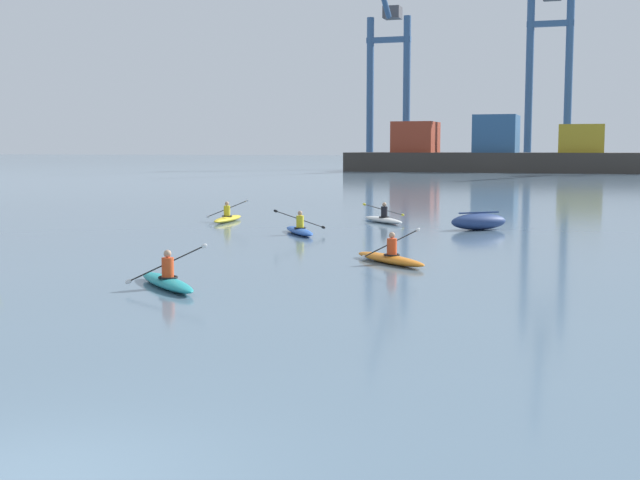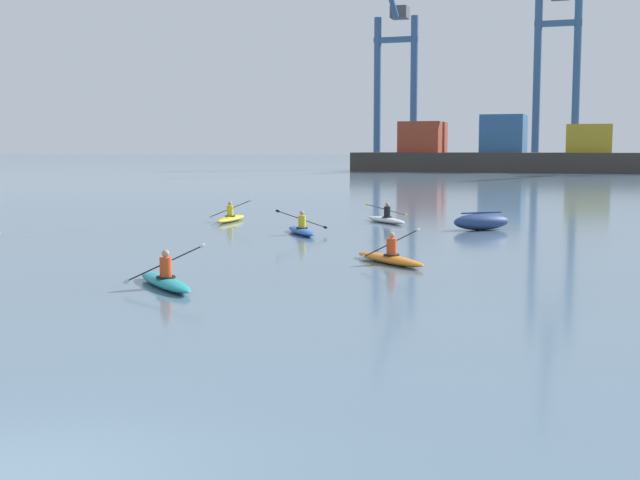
# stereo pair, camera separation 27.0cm
# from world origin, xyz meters

# --- Properties ---
(container_barge) EXTENTS (43.73, 11.00, 8.27)m
(container_barge) POSITION_xyz_m (-9.30, 119.97, 2.65)
(container_barge) COLOR #38332D
(container_barge) RESTS_ON ground
(gantry_crane_west) EXTENTS (7.43, 15.97, 33.03)m
(gantry_crane_west) POSITION_xyz_m (-28.39, 131.57, 16.79)
(gantry_crane_west) COLOR #335684
(gantry_crane_west) RESTS_ON ground
(gantry_crane_west_mid) EXTENTS (7.26, 17.35, 39.73)m
(gantry_crane_west_mid) POSITION_xyz_m (-2.71, 133.31, 18.53)
(gantry_crane_west_mid) COLOR #335684
(gantry_crane_west_mid) RESTS_ON ground
(capsized_dinghy) EXTENTS (2.69, 2.52, 0.76)m
(capsized_dinghy) POSITION_xyz_m (0.66, 29.12, 0.35)
(capsized_dinghy) COLOR navy
(capsized_dinghy) RESTS_ON ground
(kayak_orange) EXTENTS (2.93, 2.72, 1.05)m
(kayak_orange) POSITION_xyz_m (-0.43, 17.66, 0.17)
(kayak_orange) COLOR orange
(kayak_orange) RESTS_ON ground
(kayak_yellow) EXTENTS (2.15, 3.44, 1.09)m
(kayak_yellow) POSITION_xyz_m (-11.13, 29.46, 0.17)
(kayak_yellow) COLOR yellow
(kayak_yellow) RESTS_ON ground
(kayak_blue) EXTENTS (2.43, 3.13, 1.04)m
(kayak_blue) POSITION_xyz_m (-5.93, 24.95, 0.17)
(kayak_blue) COLOR #2856B2
(kayak_blue) RESTS_ON ground
(kayak_teal) EXTENTS (2.91, 2.74, 1.07)m
(kayak_teal) POSITION_xyz_m (-4.65, 11.59, 0.17)
(kayak_teal) COLOR teal
(kayak_teal) RESTS_ON ground
(kayak_white) EXTENTS (2.75, 2.91, 0.96)m
(kayak_white) POSITION_xyz_m (-4.01, 31.18, 0.17)
(kayak_white) COLOR silver
(kayak_white) RESTS_ON ground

